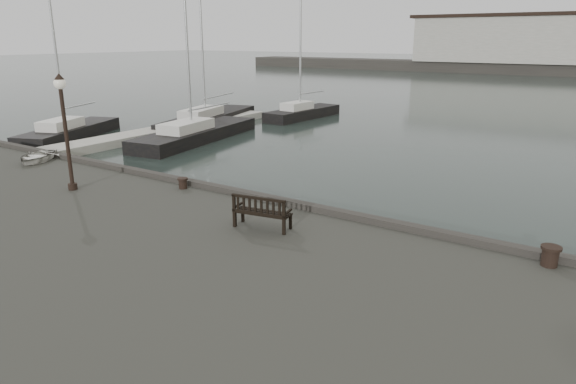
# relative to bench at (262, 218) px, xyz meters

# --- Properties ---
(ground) EXTENTS (400.00, 400.00, 0.00)m
(ground) POSITION_rel_bench_xyz_m (1.20, 2.13, -1.84)
(ground) COLOR black
(ground) RESTS_ON ground
(pontoon) EXTENTS (2.00, 24.00, 0.50)m
(pontoon) POSITION_rel_bench_xyz_m (-18.80, 12.13, -1.59)
(pontoon) COLOR beige
(pontoon) RESTS_ON ground
(breakwater) EXTENTS (140.00, 9.50, 12.20)m
(breakwater) POSITION_rel_bench_xyz_m (-3.36, 94.13, 2.46)
(breakwater) COLOR #383530
(breakwater) RESTS_ON ground
(bench) EXTENTS (1.60, 0.79, 0.88)m
(bench) POSITION_rel_bench_xyz_m (0.00, 0.00, 0.00)
(bench) COLOR black
(bench) RESTS_ON quay
(bollard_left) EXTENTS (0.39, 0.39, 0.36)m
(bollard_left) POSITION_rel_bench_xyz_m (-4.40, 1.53, -0.10)
(bollard_left) COLOR black
(bollard_left) RESTS_ON quay
(bollard_right) EXTENTS (0.49, 0.49, 0.46)m
(bollard_right) POSITION_rel_bench_xyz_m (6.62, 1.63, -0.05)
(bollard_right) COLOR black
(bollard_right) RESTS_ON quay
(lamp_post) EXTENTS (0.38, 0.38, 3.75)m
(lamp_post) POSITION_rel_bench_xyz_m (-7.33, -0.59, 2.12)
(lamp_post) COLOR black
(lamp_post) RESTS_ON quay
(dinghy) EXTENTS (2.35, 2.59, 0.44)m
(dinghy) POSITION_rel_bench_xyz_m (-12.09, 1.02, -0.06)
(dinghy) COLOR silver
(dinghy) RESTS_ON quay
(yacht_a) EXTENTS (5.42, 8.87, 11.97)m
(yacht_a) POSITION_rel_bench_xyz_m (-22.91, 9.67, -1.60)
(yacht_a) COLOR black
(yacht_a) RESTS_ON ground
(yacht_b) EXTENTS (5.51, 12.03, 15.30)m
(yacht_b) POSITION_rel_bench_xyz_m (-19.14, 19.00, -1.59)
(yacht_b) COLOR black
(yacht_b) RESTS_ON ground
(yacht_c) EXTENTS (4.31, 11.18, 14.48)m
(yacht_c) POSITION_rel_bench_xyz_m (-15.50, 13.82, -1.60)
(yacht_c) COLOR black
(yacht_c) RESTS_ON ground
(yacht_d) EXTENTS (2.63, 8.08, 10.25)m
(yacht_d) POSITION_rel_bench_xyz_m (-14.93, 25.75, -1.61)
(yacht_d) COLOR black
(yacht_d) RESTS_ON ground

